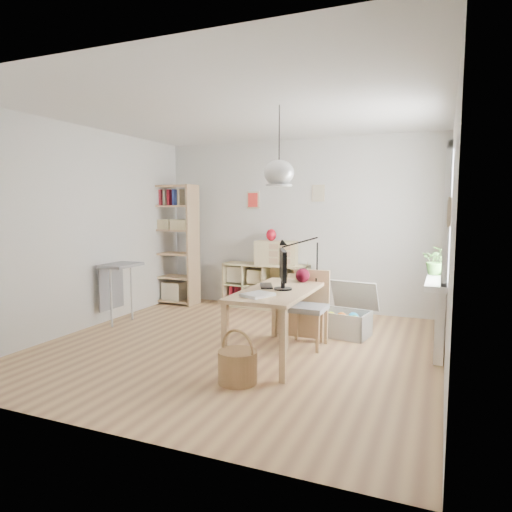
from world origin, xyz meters
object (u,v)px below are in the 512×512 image
at_px(storage_chest, 346,318).
at_px(cube_shelf, 265,289).
at_px(chair, 308,303).
at_px(monitor, 283,267).
at_px(desk, 278,298).
at_px(drawer_chest, 276,253).
at_px(tall_bookshelf, 173,240).

bearing_deg(storage_chest, cube_shelf, 154.01).
relative_size(chair, monitor, 1.88).
distance_m(desk, drawer_chest, 2.35).
xyz_separation_m(tall_bookshelf, drawer_chest, (1.76, 0.24, -0.18)).
bearing_deg(storage_chest, chair, -108.82).
bearing_deg(monitor, cube_shelf, 92.52).
xyz_separation_m(cube_shelf, storage_chest, (1.54, -1.10, -0.08)).
bearing_deg(cube_shelf, monitor, -64.29).
height_order(chair, drawer_chest, drawer_chest).
xyz_separation_m(chair, monitor, (-0.14, -0.52, 0.49)).
height_order(storage_chest, monitor, monitor).
xyz_separation_m(cube_shelf, monitor, (1.07, -2.23, 0.69)).
height_order(tall_bookshelf, storage_chest, tall_bookshelf).
bearing_deg(cube_shelf, storage_chest, -35.43).
height_order(desk, chair, chair).
xyz_separation_m(desk, monitor, (0.05, -0.00, 0.34)).
bearing_deg(drawer_chest, storage_chest, -45.79).
bearing_deg(monitor, drawer_chest, 88.61).
bearing_deg(drawer_chest, chair, -66.31).
bearing_deg(monitor, chair, 51.85).
distance_m(cube_shelf, chair, 2.11).
xyz_separation_m(desk, chair, (0.19, 0.52, -0.15)).
bearing_deg(storage_chest, monitor, -103.01).
xyz_separation_m(cube_shelf, drawer_chest, (0.20, -0.04, 0.61)).
relative_size(cube_shelf, drawer_chest, 2.12).
bearing_deg(desk, tall_bookshelf, 142.99).
bearing_deg(desk, monitor, -0.99).
bearing_deg(desk, chair, 69.75).
height_order(desk, drawer_chest, drawer_chest).
bearing_deg(cube_shelf, tall_bookshelf, -169.81).
distance_m(storage_chest, drawer_chest, 1.85).
height_order(storage_chest, drawer_chest, drawer_chest).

